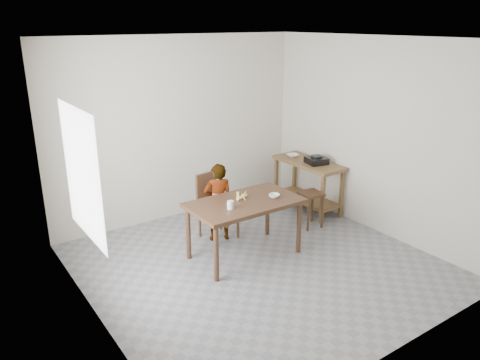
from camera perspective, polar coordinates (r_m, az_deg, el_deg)
floor at (r=5.93m, az=2.24°, el=-10.40°), size 4.00×4.00×0.04m
ceiling at (r=5.17m, az=2.65°, el=17.08°), size 4.00×4.00×0.04m
wall_back at (r=7.06m, az=-7.57°, el=6.21°), size 4.00×0.04×2.70m
wall_front at (r=4.07m, az=19.89°, el=-4.45°), size 4.00×0.04×2.70m
wall_left at (r=4.53m, az=-18.42°, el=-1.91°), size 0.04×4.00×2.70m
wall_right at (r=6.77m, az=16.25°, el=5.08°), size 0.04×4.00×2.70m
window_pane at (r=4.68m, az=-18.75°, el=0.66°), size 0.02×1.10×1.30m
dining_table at (r=5.97m, az=0.55°, el=-5.94°), size 1.40×0.80×0.75m
prep_counter at (r=7.48m, az=8.23°, el=-0.67°), size 0.50×1.20×0.80m
child at (r=6.34m, az=-2.67°, el=-2.73°), size 0.47×0.39×1.09m
dining_chair at (r=6.42m, az=-2.63°, el=-3.30°), size 0.48×0.48×0.91m
stool at (r=6.91m, az=8.57°, el=-3.57°), size 0.33×0.33×0.53m
glass_tumbler at (r=5.57m, az=-1.19°, el=-3.06°), size 0.09×0.09×0.10m
small_bowl at (r=5.95m, az=4.19°, el=-1.93°), size 0.18×0.18×0.04m
banana at (r=5.88m, az=0.24°, el=-2.04°), size 0.20×0.16×0.06m
serving_bowl at (r=7.55m, az=6.44°, el=2.98°), size 0.24×0.24×0.05m
gas_burner at (r=7.25m, az=9.30°, el=2.36°), size 0.34×0.34×0.10m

